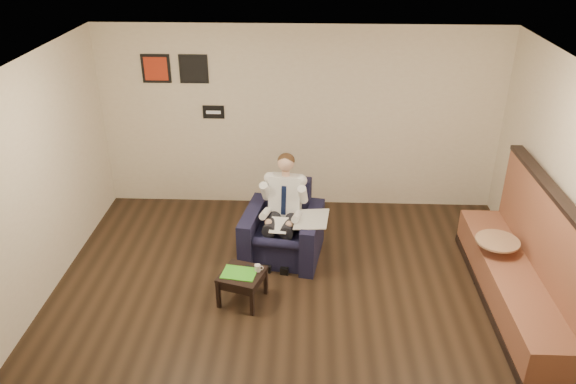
{
  "coord_description": "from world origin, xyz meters",
  "views": [
    {
      "loc": [
        0.14,
        -4.99,
        4.25
      ],
      "look_at": [
        -0.11,
        1.2,
        1.09
      ],
      "focal_mm": 35.0,
      "sensor_mm": 36.0,
      "label": 1
    }
  ],
  "objects_px": {
    "cafe_table": "(493,263)",
    "smartphone": "(250,267)",
    "seated_man": "(280,217)",
    "banquette": "(521,252)",
    "side_table": "(242,287)",
    "armchair": "(282,224)",
    "green_folder": "(239,273)",
    "coffee_mug": "(257,268)"
  },
  "relations": [
    {
      "from": "seated_man",
      "to": "cafe_table",
      "type": "xyz_separation_m",
      "value": [
        2.66,
        -0.45,
        -0.34
      ]
    },
    {
      "from": "banquette",
      "to": "coffee_mug",
      "type": "bearing_deg",
      "value": -179.5
    },
    {
      "from": "side_table",
      "to": "smartphone",
      "type": "distance_m",
      "value": 0.25
    },
    {
      "from": "armchair",
      "to": "seated_man",
      "type": "height_order",
      "value": "seated_man"
    },
    {
      "from": "coffee_mug",
      "to": "smartphone",
      "type": "relative_size",
      "value": 0.68
    },
    {
      "from": "side_table",
      "to": "green_folder",
      "type": "bearing_deg",
      "value": -163.51
    },
    {
      "from": "side_table",
      "to": "banquette",
      "type": "bearing_deg",
      "value": 1.43
    },
    {
      "from": "armchair",
      "to": "green_folder",
      "type": "relative_size",
      "value": 2.53
    },
    {
      "from": "seated_man",
      "to": "armchair",
      "type": "bearing_deg",
      "value": 90.0
    },
    {
      "from": "seated_man",
      "to": "side_table",
      "type": "distance_m",
      "value": 1.09
    },
    {
      "from": "coffee_mug",
      "to": "side_table",
      "type": "bearing_deg",
      "value": -163.51
    },
    {
      "from": "cafe_table",
      "to": "armchair",
      "type": "bearing_deg",
      "value": 167.7
    },
    {
      "from": "coffee_mug",
      "to": "banquette",
      "type": "height_order",
      "value": "banquette"
    },
    {
      "from": "coffee_mug",
      "to": "cafe_table",
      "type": "xyz_separation_m",
      "value": [
        2.89,
        0.39,
        -0.11
      ]
    },
    {
      "from": "armchair",
      "to": "banquette",
      "type": "distance_m",
      "value": 2.95
    },
    {
      "from": "armchair",
      "to": "seated_man",
      "type": "bearing_deg",
      "value": -90.0
    },
    {
      "from": "seated_man",
      "to": "cafe_table",
      "type": "height_order",
      "value": "seated_man"
    },
    {
      "from": "side_table",
      "to": "green_folder",
      "type": "relative_size",
      "value": 1.22
    },
    {
      "from": "side_table",
      "to": "smartphone",
      "type": "relative_size",
      "value": 3.93
    },
    {
      "from": "green_folder",
      "to": "armchair",
      "type": "bearing_deg",
      "value": 65.92
    },
    {
      "from": "banquette",
      "to": "side_table",
      "type": "bearing_deg",
      "value": -178.57
    },
    {
      "from": "coffee_mug",
      "to": "banquette",
      "type": "relative_size",
      "value": 0.03
    },
    {
      "from": "armchair",
      "to": "side_table",
      "type": "xyz_separation_m",
      "value": [
        -0.43,
        -1.02,
        -0.29
      ]
    },
    {
      "from": "armchair",
      "to": "seated_man",
      "type": "xyz_separation_m",
      "value": [
        -0.02,
        -0.12,
        0.18
      ]
    },
    {
      "from": "seated_man",
      "to": "smartphone",
      "type": "bearing_deg",
      "value": -104.15
    },
    {
      "from": "banquette",
      "to": "cafe_table",
      "type": "xyz_separation_m",
      "value": [
        -0.15,
        0.36,
        -0.39
      ]
    },
    {
      "from": "armchair",
      "to": "coffee_mug",
      "type": "xyz_separation_m",
      "value": [
        -0.25,
        -0.97,
        -0.05
      ]
    },
    {
      "from": "armchair",
      "to": "banquette",
      "type": "relative_size",
      "value": 0.35
    },
    {
      "from": "side_table",
      "to": "green_folder",
      "type": "height_order",
      "value": "green_folder"
    },
    {
      "from": "seated_man",
      "to": "green_folder",
      "type": "bearing_deg",
      "value": -107.24
    },
    {
      "from": "banquette",
      "to": "green_folder",
      "type": "bearing_deg",
      "value": -178.42
    },
    {
      "from": "smartphone",
      "to": "coffee_mug",
      "type": "bearing_deg",
      "value": -7.1
    },
    {
      "from": "green_folder",
      "to": "smartphone",
      "type": "xyz_separation_m",
      "value": [
        0.11,
        0.13,
        -0.0
      ]
    },
    {
      "from": "side_table",
      "to": "banquette",
      "type": "distance_m",
      "value": 3.26
    },
    {
      "from": "seated_man",
      "to": "cafe_table",
      "type": "distance_m",
      "value": 2.72
    },
    {
      "from": "smartphone",
      "to": "cafe_table",
      "type": "xyz_separation_m",
      "value": [
        2.98,
        0.32,
        -0.07
      ]
    },
    {
      "from": "armchair",
      "to": "banquette",
      "type": "height_order",
      "value": "banquette"
    },
    {
      "from": "seated_man",
      "to": "green_folder",
      "type": "xyz_separation_m",
      "value": [
        -0.44,
        -0.9,
        -0.26
      ]
    },
    {
      "from": "cafe_table",
      "to": "smartphone",
      "type": "bearing_deg",
      "value": -173.8
    },
    {
      "from": "coffee_mug",
      "to": "seated_man",
      "type": "bearing_deg",
      "value": 74.81
    },
    {
      "from": "side_table",
      "to": "armchair",
      "type": "bearing_deg",
      "value": 67.16
    },
    {
      "from": "coffee_mug",
      "to": "banquette",
      "type": "bearing_deg",
      "value": 0.5
    }
  ]
}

